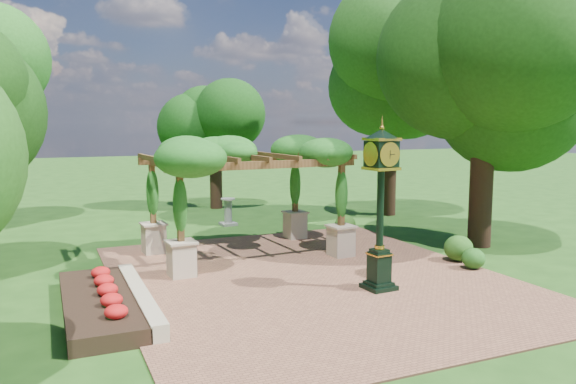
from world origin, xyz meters
name	(u,v)px	position (x,y,z in m)	size (l,w,h in m)	color
ground	(327,289)	(0.00, 0.00, 0.00)	(120.00, 120.00, 0.00)	#1E4714
brick_plaza	(310,278)	(0.00, 1.00, 0.02)	(10.00, 12.00, 0.04)	brown
border_wall	(140,298)	(-4.60, 0.50, 0.20)	(0.35, 5.00, 0.40)	#C6B793
flower_bed	(99,304)	(-5.50, 0.50, 0.18)	(1.50, 5.00, 0.36)	red
pedestal_clock	(381,194)	(1.12, -0.65, 2.46)	(0.87, 0.87, 4.10)	black
pergola	(246,159)	(-0.69, 4.22, 3.07)	(6.17, 4.10, 3.75)	#C2AF90
sundial	(228,213)	(0.38, 9.51, 0.49)	(0.67, 0.67, 1.12)	gray
shrub_front	(473,259)	(4.68, -0.06, 0.34)	(0.66, 0.66, 0.59)	#205518
shrub_mid	(458,248)	(4.91, 0.84, 0.43)	(0.87, 0.87, 0.78)	#245317
shrub_back	(345,224)	(3.89, 5.97, 0.39)	(0.78, 0.78, 0.70)	#2E611C
tree_north	(215,123)	(1.25, 14.18, 4.20)	(3.36, 3.36, 6.14)	#362015
tree_east_far	(390,65)	(7.89, 9.16, 6.75)	(5.29, 5.29, 9.81)	#301D12
tree_east_near	(487,52)	(7.07, 2.33, 6.50)	(5.14, 5.14, 9.47)	#382016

